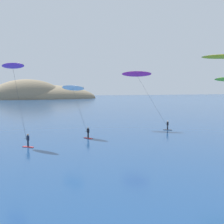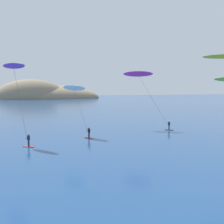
{
  "view_description": "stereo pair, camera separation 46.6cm",
  "coord_description": "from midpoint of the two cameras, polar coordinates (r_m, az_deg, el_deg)",
  "views": [
    {
      "loc": [
        -9.32,
        -3.42,
        7.43
      ],
      "look_at": [
        2.46,
        27.31,
        4.7
      ],
      "focal_mm": 45.0,
      "sensor_mm": 36.0,
      "label": 1
    },
    {
      "loc": [
        -8.88,
        -3.58,
        7.43
      ],
      "look_at": [
        2.46,
        27.31,
        4.7
      ],
      "focal_mm": 45.0,
      "sensor_mm": 36.0,
      "label": 2
    }
  ],
  "objects": [
    {
      "name": "kitesurfer_white",
      "position": [
        44.03,
        -8.06,
        4.17
      ],
      "size": [
        3.99,
        6.1,
        8.06
      ],
      "color": "red",
      "rests_on": "ground"
    },
    {
      "name": "kitesurfer_purple",
      "position": [
        38.93,
        -19.59,
        7.37
      ],
      "size": [
        3.96,
        5.13,
        10.82
      ],
      "color": "red",
      "rests_on": "ground"
    },
    {
      "name": "kitesurfer_magenta",
      "position": [
        52.01,
        5.16,
        6.99
      ],
      "size": [
        7.89,
        6.47,
        10.69
      ],
      "color": "#2D2D33",
      "rests_on": "ground"
    },
    {
      "name": "headland_island",
      "position": [
        212.84,
        -15.44,
        2.58
      ],
      "size": [
        87.58,
        36.92,
        28.35
      ],
      "color": "#84755B",
      "rests_on": "ground"
    }
  ]
}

